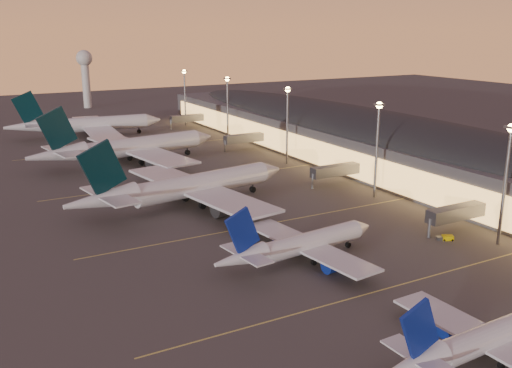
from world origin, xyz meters
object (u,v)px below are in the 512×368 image
(baggage_tug_c, at_px, (445,238))
(airliner_narrow_south, at_px, (481,341))
(airliner_wide_near, at_px, (185,187))
(airliner_wide_mid, at_px, (128,148))
(radar_tower, at_px, (85,69))
(airliner_narrow_north, at_px, (299,245))
(airliner_wide_far, at_px, (86,125))

(baggage_tug_c, bearing_deg, airliner_narrow_south, -100.70)
(airliner_wide_near, xyz_separation_m, airliner_wide_mid, (1.26, 54.07, 0.33))
(radar_tower, bearing_deg, airliner_narrow_north, -93.77)
(airliner_wide_far, bearing_deg, radar_tower, 80.97)
(airliner_wide_far, bearing_deg, airliner_narrow_north, -83.81)
(airliner_narrow_south, xyz_separation_m, airliner_wide_mid, (-7.23, 139.49, 2.25))
(airliner_narrow_south, distance_m, airliner_wide_near, 85.87)
(airliner_narrow_south, xyz_separation_m, radar_tower, (13.60, 288.68, 18.62))
(airliner_wide_near, relative_size, baggage_tug_c, 16.68)
(airliner_wide_mid, distance_m, airliner_wide_far, 56.32)
(radar_tower, relative_size, baggage_tug_c, 8.65)
(airliner_wide_near, relative_size, radar_tower, 1.93)
(radar_tower, xyz_separation_m, baggage_tug_c, (18.12, -252.79, -21.39))
(airliner_wide_far, height_order, baggage_tug_c, airliner_wide_far)
(airliner_wide_far, distance_m, baggage_tug_c, 164.90)
(airliner_wide_near, bearing_deg, airliner_wide_mid, 79.49)
(radar_tower, height_order, baggage_tug_c, radar_tower)
(airliner_narrow_north, relative_size, radar_tower, 1.18)
(airliner_narrow_north, height_order, airliner_wide_near, airliner_wide_near)
(airliner_narrow_north, height_order, airliner_wide_mid, airliner_wide_mid)
(airliner_narrow_south, height_order, baggage_tug_c, airliner_narrow_south)
(airliner_wide_mid, bearing_deg, airliner_narrow_south, -96.21)
(airliner_wide_far, height_order, radar_tower, radar_tower)
(airliner_wide_mid, distance_m, baggage_tug_c, 110.80)
(airliner_narrow_north, bearing_deg, airliner_narrow_south, -92.56)
(airliner_narrow_south, relative_size, airliner_wide_far, 0.55)
(airliner_wide_near, height_order, airliner_wide_mid, airliner_wide_mid)
(airliner_wide_far, relative_size, baggage_tug_c, 16.99)
(airliner_narrow_south, relative_size, airliner_wide_near, 0.56)
(airliner_wide_mid, xyz_separation_m, airliner_wide_far, (-0.95, 56.31, -0.25))
(airliner_wide_near, xyz_separation_m, baggage_tug_c, (40.21, -49.55, -4.69))
(baggage_tug_c, bearing_deg, airliner_wide_mid, 141.38)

